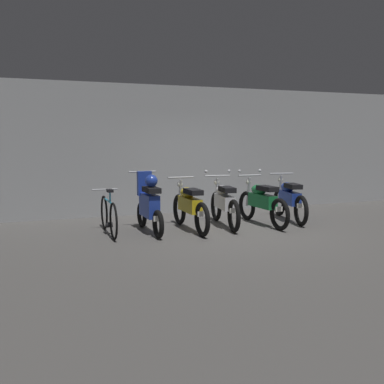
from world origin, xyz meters
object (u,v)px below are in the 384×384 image
Objects in this scene: motorbike_slot_4 at (289,199)px; bicycle at (109,215)px; motorbike_slot_3 at (262,202)px; motorbike_slot_0 at (149,204)px; motorbike_slot_2 at (224,203)px; motorbike_slot_1 at (189,206)px.

bicycle is at bearing -178.95° from motorbike_slot_4.
motorbike_slot_0 is at bearing 178.80° from motorbike_slot_3.
motorbike_slot_0 is at bearing -176.89° from motorbike_slot_4.
motorbike_slot_3 is at bearing -9.69° from motorbike_slot_2.
motorbike_slot_3 is 0.85m from motorbike_slot_4.
bicycle is (-1.59, 0.16, -0.13)m from motorbike_slot_1.
motorbike_slot_1 and motorbike_slot_4 have the same top height.
motorbike_slot_3 is (1.63, 0.00, 0.00)m from motorbike_slot_1.
motorbike_slot_1 is at bearing -170.21° from motorbike_slot_2.
motorbike_slot_2 reaches higher than motorbike_slot_1.
motorbike_slot_0 is 1.64m from motorbike_slot_2.
motorbike_slot_2 is (1.64, 0.09, -0.07)m from motorbike_slot_0.
motorbike_slot_2 is 0.82m from motorbike_slot_3.
motorbike_slot_0 is 0.82m from motorbike_slot_1.
motorbike_slot_4 is (2.45, 0.23, 0.00)m from motorbike_slot_1.
bicycle is (-2.41, 0.02, -0.13)m from motorbike_slot_2.
motorbike_slot_1 is at bearing -174.60° from motorbike_slot_4.
motorbike_slot_2 is (0.82, 0.14, 0.00)m from motorbike_slot_1.
motorbike_slot_3 is 1.13× the size of bicycle.
motorbike_slot_0 reaches higher than motorbike_slot_3.
motorbike_slot_2 is 2.41m from bicycle.
motorbike_slot_3 is at bearing -2.76° from bicycle.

